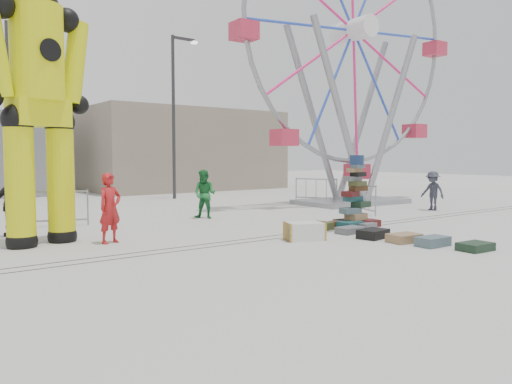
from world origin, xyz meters
TOP-DOWN VIEW (x-y plane):
  - ground at (0.00, 0.00)m, footprint 90.00×90.00m
  - track_line_near at (0.00, 0.60)m, footprint 40.00×0.04m
  - track_line_far at (0.00, 1.00)m, footprint 40.00×0.04m
  - building_right at (7.00, 20.00)m, footprint 12.00×8.00m
  - lamp_post_right at (3.09, 13.00)m, footprint 1.41×0.25m
  - lamp_post_left at (-3.91, 15.00)m, footprint 1.41×0.25m
  - suitcase_tower at (2.59, 0.82)m, footprint 1.50×1.34m
  - crash_test_dummy at (-5.61, 3.32)m, footprint 2.72×1.20m
  - ferris_wheel at (8.07, 5.93)m, footprint 11.56×3.07m
  - steamer_trunk at (-0.19, 0.00)m, footprint 1.09×0.86m
  - row_case_0 at (1.27, 0.96)m, footprint 0.79×0.54m
  - row_case_1 at (1.56, 0.07)m, footprint 0.78×0.50m
  - row_case_2 at (1.42, -0.85)m, footprint 0.88×0.68m
  - row_case_3 at (1.55, -1.71)m, footprint 0.85×0.63m
  - row_case_4 at (1.65, -2.44)m, footprint 0.82×0.51m
  - row_case_5 at (1.92, -3.34)m, footprint 0.80×0.58m
  - barricade_dummy_c at (-4.57, 6.36)m, footprint 1.94×0.68m
  - barricade_wheel_front at (5.55, 3.06)m, footprint 0.89×1.87m
  - barricade_wheel_back at (7.50, 7.58)m, footprint 0.97×1.84m
  - pedestrian_red at (-4.24, 2.53)m, footprint 0.72×0.58m
  - pedestrian_green at (0.10, 5.29)m, footprint 0.97×1.02m
  - pedestrian_black at (-5.92, 5.06)m, footprint 1.00×0.47m
  - pedestrian_grey at (8.52, 2.13)m, footprint 0.58×0.99m

SIDE VIEW (x-z plane):
  - ground at x=0.00m, z-range 0.00..0.00m
  - track_line_near at x=0.00m, z-range 0.00..0.01m
  - track_line_far at x=0.00m, z-range 0.00..0.01m
  - row_case_1 at x=1.56m, z-range 0.00..0.18m
  - row_case_5 at x=1.92m, z-range 0.00..0.18m
  - row_case_3 at x=1.55m, z-range 0.00..0.21m
  - row_case_0 at x=1.27m, z-range 0.00..0.23m
  - row_case_4 at x=1.65m, z-range 0.00..0.23m
  - row_case_2 at x=1.42m, z-range 0.00..0.24m
  - steamer_trunk at x=-0.19m, z-range 0.00..0.45m
  - barricade_dummy_c at x=-4.57m, z-range 0.00..1.10m
  - barricade_wheel_front at x=5.55m, z-range 0.00..1.10m
  - barricade_wheel_back at x=7.50m, z-range 0.00..1.10m
  - suitcase_tower at x=2.59m, z-range -0.47..1.67m
  - pedestrian_grey at x=8.52m, z-range 0.00..1.53m
  - pedestrian_green at x=0.10m, z-range 0.00..1.66m
  - pedestrian_black at x=-5.92m, z-range 0.00..1.67m
  - pedestrian_red at x=-4.24m, z-range 0.00..1.71m
  - building_right at x=7.00m, z-range 0.00..5.00m
  - crash_test_dummy at x=-5.61m, z-range 0.19..7.02m
  - lamp_post_right at x=3.09m, z-range 0.48..8.48m
  - lamp_post_left at x=-3.91m, z-range 0.48..8.48m
  - ferris_wheel at x=8.07m, z-range -0.10..13.31m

